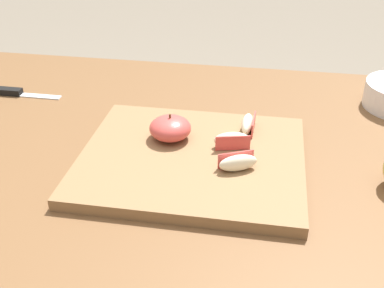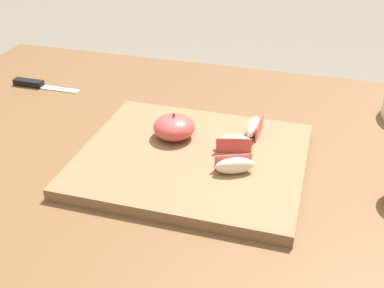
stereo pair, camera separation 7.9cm
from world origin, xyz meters
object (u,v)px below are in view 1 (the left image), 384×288
object	(u,v)px
apple_half_skin_up	(170,128)
paring_knife	(12,92)
cutting_board	(192,159)
apple_wedge_back	(248,124)
apple_wedge_near_knife	(232,140)
apple_wedge_front	(238,163)

from	to	relation	value
apple_half_skin_up	paring_knife	world-z (taller)	apple_half_skin_up
cutting_board	apple_wedge_back	xyz separation A→B (m)	(0.09, 0.10, 0.02)
apple_wedge_near_knife	paring_knife	size ratio (longest dim) A/B	0.41
apple_wedge_front	apple_wedge_back	bearing A→B (deg)	86.94
apple_wedge_back	cutting_board	bearing A→B (deg)	-131.50
cutting_board	apple_wedge_near_knife	distance (m)	0.08
cutting_board	apple_half_skin_up	bearing A→B (deg)	135.00
apple_wedge_back	paring_knife	size ratio (longest dim) A/B	0.40
cutting_board	paring_knife	bearing A→B (deg)	154.35
cutting_board	paring_knife	world-z (taller)	cutting_board
apple_wedge_front	paring_knife	xyz separation A→B (m)	(-0.52, 0.24, -0.03)
apple_wedge_near_knife	paring_knife	world-z (taller)	apple_wedge_near_knife
apple_wedge_back	paring_knife	xyz separation A→B (m)	(-0.52, 0.11, -0.03)
apple_half_skin_up	apple_wedge_near_knife	distance (m)	0.11
cutting_board	paring_knife	distance (m)	0.48
apple_wedge_front	cutting_board	bearing A→B (deg)	156.79
cutting_board	apple_wedge_front	distance (m)	0.09
apple_wedge_back	paring_knife	world-z (taller)	apple_wedge_back
apple_wedge_near_knife	paring_knife	distance (m)	0.53
apple_half_skin_up	apple_wedge_front	size ratio (longest dim) A/B	1.13
cutting_board	apple_wedge_front	xyz separation A→B (m)	(0.08, -0.03, 0.02)
apple_wedge_front	apple_wedge_back	xyz separation A→B (m)	(0.01, 0.13, 0.00)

